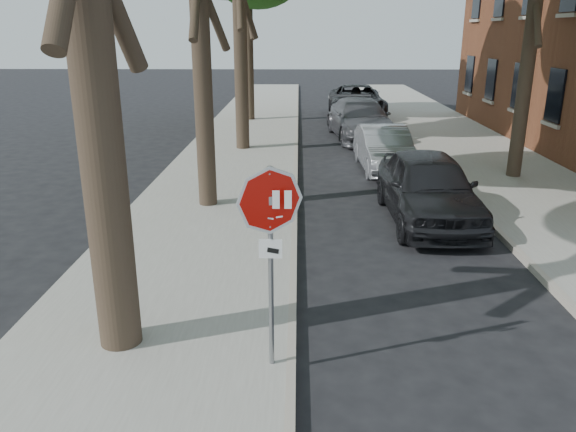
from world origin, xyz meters
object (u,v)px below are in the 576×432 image
object	(u,v)px
car_a	(428,187)
stop_sign	(270,230)
car_b	(384,149)
car_c	(360,119)
car_d	(357,101)

from	to	relation	value
car_a	stop_sign	bearing A→B (deg)	-118.78
car_b	car_c	world-z (taller)	car_c
car_a	car_c	xyz separation A→B (m)	(-0.46, 10.42, -0.01)
car_d	car_a	bearing A→B (deg)	-88.69
car_a	car_d	distance (m)	16.30
car_a	car_b	bearing A→B (deg)	92.54
car_d	car_b	bearing A→B (deg)	-90.02
car_b	car_c	size ratio (longest dim) A/B	0.76
car_a	car_d	size ratio (longest dim) A/B	0.81
stop_sign	car_a	distance (m)	7.09
stop_sign	car_b	world-z (taller)	stop_sign
car_b	car_c	bearing A→B (deg)	89.95
stop_sign	car_b	xyz separation A→B (m)	(3.02, 11.13, -1.27)
stop_sign	car_a	size ratio (longest dim) A/B	0.56
stop_sign	car_c	size ratio (longest dim) A/B	0.48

